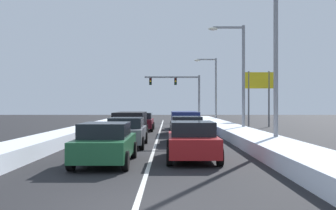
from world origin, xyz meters
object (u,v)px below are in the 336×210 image
object	(u,v)px
street_lamp_right_near	(270,37)
street_lamp_right_far	(214,84)
suv_black_center_lane_third	(132,122)
sedan_maroon_center_lane_fourth	(143,122)
sedan_red_right_lane_nearest	(193,140)
traffic_light_gantry	(183,88)
sedan_silver_right_lane_fourth	(183,120)
sedan_green_center_lane_nearest	(107,143)
roadside_sign_right	(260,86)
sedan_gray_center_lane_second	(128,132)
sedan_charcoal_right_lane_second	(188,129)
street_lamp_right_mid	(239,69)
suv_navy_right_lane_third	(186,120)

from	to	relation	value
street_lamp_right_near	street_lamp_right_far	world-z (taller)	street_lamp_right_near
suv_black_center_lane_third	sedan_maroon_center_lane_fourth	world-z (taller)	suv_black_center_lane_third
sedan_red_right_lane_nearest	traffic_light_gantry	xyz separation A→B (m)	(0.95, 37.12, 3.73)
sedan_silver_right_lane_fourth	sedan_green_center_lane_nearest	world-z (taller)	same
street_lamp_right_near	sedan_maroon_center_lane_fourth	bearing A→B (deg)	118.03
sedan_green_center_lane_nearest	traffic_light_gantry	distance (m)	38.56
suv_black_center_lane_third	roadside_sign_right	distance (m)	16.60
roadside_sign_right	street_lamp_right_near	bearing A→B (deg)	-101.80
sedan_gray_center_lane_second	suv_black_center_lane_third	world-z (taller)	suv_black_center_lane_third
sedan_charcoal_right_lane_second	street_lamp_right_mid	world-z (taller)	street_lamp_right_mid
sedan_red_right_lane_nearest	traffic_light_gantry	bearing A→B (deg)	88.54
street_lamp_right_near	roadside_sign_right	xyz separation A→B (m)	(3.99, 19.10, -1.47)
sedan_red_right_lane_nearest	sedan_silver_right_lane_fourth	size ratio (longest dim) A/B	1.00
sedan_green_center_lane_nearest	roadside_sign_right	world-z (taller)	roadside_sign_right
sedan_charcoal_right_lane_second	street_lamp_right_near	size ratio (longest dim) A/B	0.48
street_lamp_right_far	sedan_red_right_lane_nearest	bearing A→B (deg)	-98.12
suv_black_center_lane_third	roadside_sign_right	xyz separation A→B (m)	(11.53, 11.56, 3.00)
suv_black_center_lane_third	roadside_sign_right	bearing A→B (deg)	45.09
street_lamp_right_near	street_lamp_right_far	distance (m)	26.69
street_lamp_right_far	roadside_sign_right	world-z (taller)	street_lamp_right_far
street_lamp_right_mid	street_lamp_right_far	size ratio (longest dim) A/B	1.03
sedan_gray_center_lane_second	sedan_silver_right_lane_fourth	bearing A→B (deg)	77.29
sedan_green_center_lane_nearest	sedan_gray_center_lane_second	world-z (taller)	same
sedan_green_center_lane_nearest	sedan_gray_center_lane_second	distance (m)	5.91
suv_navy_right_lane_third	street_lamp_right_near	bearing A→B (deg)	-69.32
sedan_silver_right_lane_fourth	roadside_sign_right	bearing A→B (deg)	21.44
street_lamp_right_mid	sedan_red_right_lane_nearest	bearing A→B (deg)	-108.07
sedan_green_center_lane_nearest	street_lamp_right_near	xyz separation A→B (m)	(7.25, 4.82, 4.73)
sedan_red_right_lane_nearest	suv_black_center_lane_third	xyz separation A→B (m)	(-3.51, 11.32, 0.25)
sedan_green_center_lane_nearest	roadside_sign_right	xyz separation A→B (m)	(11.24, 23.92, 3.25)
sedan_charcoal_right_lane_second	sedan_green_center_lane_nearest	bearing A→B (deg)	-112.89
roadside_sign_right	suv_navy_right_lane_third	bearing A→B (deg)	-129.97
street_lamp_right_near	street_lamp_right_far	xyz separation A→B (m)	(0.32, 26.68, -0.85)
sedan_silver_right_lane_fourth	street_lamp_right_far	distance (m)	12.01
sedan_silver_right_lane_fourth	sedan_gray_center_lane_second	xyz separation A→B (m)	(-3.38, -14.97, 0.00)
sedan_red_right_lane_nearest	street_lamp_right_mid	distance (m)	13.92
suv_navy_right_lane_third	street_lamp_right_far	bearing A→B (deg)	76.44
sedan_gray_center_lane_second	sedan_maroon_center_lane_fourth	size ratio (longest dim) A/B	1.00
sedan_charcoal_right_lane_second	street_lamp_right_near	distance (m)	6.88
sedan_charcoal_right_lane_second	street_lamp_right_near	xyz separation A→B (m)	(3.91, -3.11, 4.73)
suv_black_center_lane_third	sedan_green_center_lane_nearest	bearing A→B (deg)	-88.69
sedan_charcoal_right_lane_second	suv_navy_right_lane_third	distance (m)	6.78
sedan_maroon_center_lane_fourth	street_lamp_right_mid	world-z (taller)	street_lamp_right_mid
suv_black_center_lane_third	street_lamp_right_near	bearing A→B (deg)	-44.99
sedan_silver_right_lane_fourth	sedan_gray_center_lane_second	world-z (taller)	same
sedan_silver_right_lane_fourth	suv_navy_right_lane_third	bearing A→B (deg)	-89.88
sedan_red_right_lane_nearest	sedan_maroon_center_lane_fourth	world-z (taller)	same
suv_navy_right_lane_third	sedan_green_center_lane_nearest	size ratio (longest dim) A/B	1.09
sedan_green_center_lane_nearest	suv_black_center_lane_third	world-z (taller)	suv_black_center_lane_third
street_lamp_right_far	sedan_gray_center_lane_second	bearing A→B (deg)	-106.21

